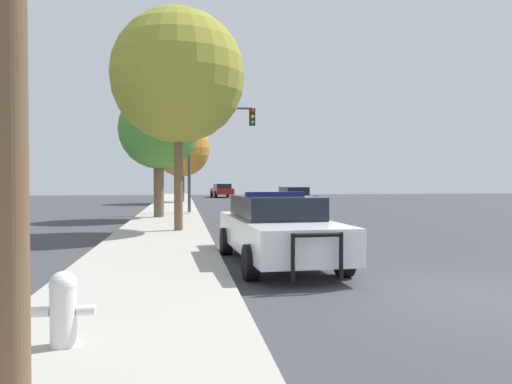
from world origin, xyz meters
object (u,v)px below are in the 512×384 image
at_px(car_background_oncoming, 294,197).
at_px(car_background_distant, 222,190).
at_px(police_car, 277,228).
at_px(traffic_light, 215,137).
at_px(tree_sidewalk_mid, 159,130).
at_px(fire_hydrant, 63,306).
at_px(tree_sidewalk_near, 178,76).
at_px(tree_sidewalk_far, 182,149).

distance_m(car_background_oncoming, car_background_distant, 20.87).
relative_size(police_car, traffic_light, 0.94).
distance_m(police_car, tree_sidewalk_mid, 13.34).
height_order(fire_hydrant, car_background_distant, car_background_distant).
bearing_deg(tree_sidewalk_near, car_background_distant, 83.17).
height_order(traffic_light, car_background_oncoming, traffic_light).
bearing_deg(tree_sidewalk_near, police_car, -71.27).
distance_m(car_background_oncoming, tree_sidewalk_far, 10.90).
xyz_separation_m(tree_sidewalk_near, tree_sidewalk_mid, (-0.93, 6.25, -1.15)).
bearing_deg(fire_hydrant, tree_sidewalk_near, 84.79).
bearing_deg(tree_sidewalk_mid, traffic_light, 49.94).
height_order(traffic_light, tree_sidewalk_mid, tree_sidewalk_mid).
bearing_deg(tree_sidewalk_mid, car_background_distant, 79.95).
bearing_deg(tree_sidewalk_mid, tree_sidewalk_far, 86.38).
bearing_deg(traffic_light, car_background_distant, 84.65).
relative_size(fire_hydrant, traffic_light, 0.13).
distance_m(tree_sidewalk_near, tree_sidewalk_mid, 6.42).
bearing_deg(car_background_distant, fire_hydrant, -101.32).
xyz_separation_m(fire_hydrant, tree_sidewalk_far, (1.13, 33.74, 3.72)).
bearing_deg(tree_sidewalk_far, car_background_oncoming, -45.33).
distance_m(fire_hydrant, tree_sidewalk_near, 12.55).
distance_m(car_background_oncoming, tree_sidewalk_mid, 12.37).
distance_m(fire_hydrant, car_background_distant, 47.34).
bearing_deg(tree_sidewalk_mid, car_background_oncoming, 46.06).
distance_m(police_car, tree_sidewalk_far, 28.75).
height_order(police_car, tree_sidewalk_mid, tree_sidewalk_mid).
bearing_deg(car_background_oncoming, tree_sidewalk_far, -48.61).
distance_m(fire_hydrant, traffic_light, 21.58).
height_order(police_car, tree_sidewalk_far, tree_sidewalk_far).
height_order(traffic_light, tree_sidewalk_near, tree_sidewalk_near).
bearing_deg(police_car, car_background_oncoming, -106.77).
bearing_deg(tree_sidewalk_near, tree_sidewalk_far, 89.80).
height_order(police_car, car_background_oncoming, police_car).
relative_size(police_car, tree_sidewalk_far, 0.84).
height_order(car_background_oncoming, tree_sidewalk_mid, tree_sidewalk_mid).
distance_m(tree_sidewalk_near, tree_sidewalk_far, 22.18).
relative_size(police_car, car_background_distant, 1.11).
bearing_deg(traffic_light, car_background_oncoming, 43.91).
bearing_deg(police_car, traffic_light, -91.79).
relative_size(tree_sidewalk_near, tree_sidewalk_far, 1.16).
xyz_separation_m(car_background_oncoming, tree_sidewalk_mid, (-8.26, -8.57, 3.37)).
height_order(police_car, traffic_light, traffic_light).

